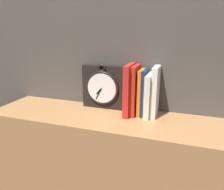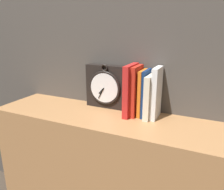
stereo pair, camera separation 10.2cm
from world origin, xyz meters
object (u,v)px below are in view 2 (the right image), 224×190
at_px(book_slot1_red, 136,91).
at_px(book_slot4_cream, 150,96).
at_px(book_slot0_red, 131,90).
at_px(book_slot3_navy, 146,93).
at_px(book_slot2_orange, 142,93).
at_px(book_slot5_white, 156,93).
at_px(clock, 107,87).

distance_m(book_slot1_red, book_slot4_cream, 0.07).
relative_size(book_slot0_red, book_slot3_navy, 1.10).
relative_size(book_slot2_orange, book_slot5_white, 0.92).
bearing_deg(book_slot1_red, book_slot4_cream, -3.38).
relative_size(book_slot1_red, book_slot3_navy, 1.07).
relative_size(book_slot1_red, book_slot2_orange, 1.09).
relative_size(clock, book_slot4_cream, 1.16).
bearing_deg(book_slot4_cream, clock, 171.11).
xyz_separation_m(clock, book_slot1_red, (0.18, -0.03, 0.01)).
bearing_deg(book_slot3_navy, book_slot5_white, -2.45).
distance_m(clock, book_slot4_cream, 0.25).
bearing_deg(clock, book_slot4_cream, -8.89).
xyz_separation_m(clock, book_slot4_cream, (0.25, -0.04, -0.01)).
xyz_separation_m(book_slot0_red, book_slot5_white, (0.12, 0.02, -0.00)).
height_order(book_slot0_red, book_slot2_orange, book_slot0_red).
xyz_separation_m(book_slot0_red, book_slot4_cream, (0.09, 0.01, -0.02)).
height_order(clock, book_slot3_navy, clock).
bearing_deg(book_slot1_red, book_slot5_white, 2.92).
height_order(book_slot0_red, book_slot3_navy, book_slot0_red).
bearing_deg(clock, book_slot5_white, -6.16).
height_order(clock, book_slot2_orange, clock).
bearing_deg(book_slot4_cream, book_slot3_navy, 154.06).
height_order(book_slot1_red, book_slot4_cream, book_slot1_red).
bearing_deg(book_slot0_red, book_slot2_orange, 20.62).
bearing_deg(clock, book_slot3_navy, -6.99).
bearing_deg(book_slot4_cream, book_slot1_red, 176.62).
bearing_deg(book_slot4_cream, book_slot2_orange, 162.71).
bearing_deg(book_slot5_white, book_slot2_orange, 176.58).
distance_m(book_slot0_red, book_slot1_red, 0.03).
distance_m(book_slot2_orange, book_slot5_white, 0.07).
xyz_separation_m(book_slot0_red, book_slot3_navy, (0.07, 0.02, -0.01)).
relative_size(book_slot3_navy, book_slot4_cream, 1.10).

